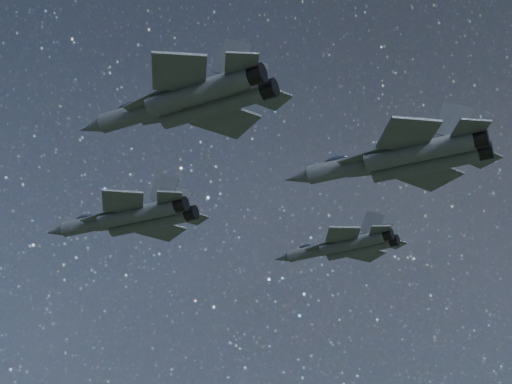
% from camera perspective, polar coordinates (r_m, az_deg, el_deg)
% --- Properties ---
extents(jet_lead, '(19.84, 14.16, 5.07)m').
position_cam_1_polar(jet_lead, '(88.49, -9.06, -1.86)').
color(jet_lead, '#363D44').
extents(jet_left, '(16.26, 11.36, 4.09)m').
position_cam_1_polar(jet_left, '(91.30, 6.51, -3.91)').
color(jet_left, '#363D44').
extents(jet_right, '(18.84, 13.31, 4.77)m').
position_cam_1_polar(jet_right, '(63.18, -4.86, 6.65)').
color(jet_right, '#363D44').
extents(jet_slot, '(19.06, 13.60, 4.87)m').
position_cam_1_polar(jet_slot, '(68.56, 10.71, 2.45)').
color(jet_slot, '#363D44').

